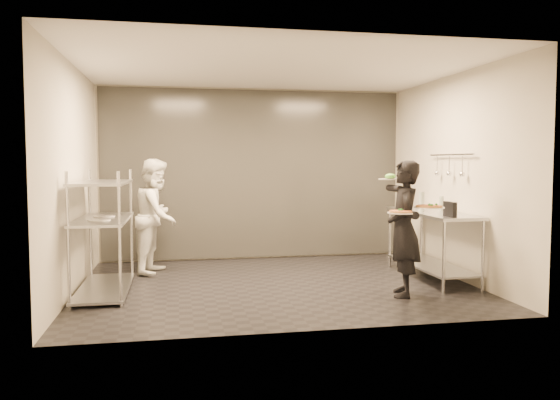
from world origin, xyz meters
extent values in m
cube|color=black|center=(0.00, 0.00, 0.00)|extent=(5.00, 4.00, 0.00)
cube|color=silver|center=(0.00, 0.00, 2.80)|extent=(5.00, 4.00, 0.00)
cube|color=beige|center=(0.00, 2.00, 1.40)|extent=(5.00, 0.00, 2.80)
cube|color=beige|center=(0.00, -2.00, 1.40)|extent=(5.00, 0.00, 2.80)
cube|color=beige|center=(-2.50, 0.00, 1.40)|extent=(0.00, 4.00, 2.80)
cube|color=beige|center=(2.50, 0.00, 1.40)|extent=(0.00, 4.00, 2.80)
cube|color=white|center=(0.00, 1.97, 1.40)|extent=(4.90, 0.04, 2.74)
cylinder|color=silver|center=(-2.42, -0.77, 0.75)|extent=(0.04, 0.04, 1.50)
cylinder|color=silver|center=(-2.42, 0.77, 0.75)|extent=(0.04, 0.04, 1.50)
cylinder|color=silver|center=(-1.88, -0.77, 0.75)|extent=(0.04, 0.04, 1.50)
cylinder|color=silver|center=(-1.88, 0.77, 0.75)|extent=(0.04, 0.04, 1.50)
cube|color=#A4A7AD|center=(-2.15, 0.00, 0.05)|extent=(0.60, 1.60, 0.03)
cube|color=#A4A7AD|center=(-2.15, 0.00, 0.90)|extent=(0.60, 1.60, 0.03)
cube|color=#A4A7AD|center=(-2.15, 0.00, 1.35)|extent=(0.60, 1.60, 0.03)
cylinder|color=silver|center=(-2.15, -0.35, 0.93)|extent=(0.26, 0.26, 0.01)
cylinder|color=silver|center=(-2.15, 0.10, 0.93)|extent=(0.26, 0.26, 0.01)
cylinder|color=silver|center=(1.92, -0.86, 0.45)|extent=(0.04, 0.04, 0.90)
cylinder|color=silver|center=(1.92, 0.86, 0.45)|extent=(0.04, 0.04, 0.90)
cylinder|color=silver|center=(2.44, -0.86, 0.45)|extent=(0.04, 0.04, 0.90)
cylinder|color=silver|center=(2.44, 0.86, 0.45)|extent=(0.04, 0.04, 0.90)
cube|color=#A4A7AD|center=(2.18, 0.00, 0.18)|extent=(0.57, 1.71, 0.03)
cube|color=#A4A7AD|center=(2.18, 0.00, 0.90)|extent=(0.60, 1.80, 0.04)
cylinder|color=silver|center=(2.44, 0.00, 1.70)|extent=(0.02, 1.20, 0.02)
cylinder|color=silver|center=(2.42, -0.35, 1.57)|extent=(0.01, 0.01, 0.22)
sphere|color=silver|center=(2.42, -0.35, 1.44)|extent=(0.07, 0.07, 0.07)
cylinder|color=silver|center=(2.42, 0.00, 1.57)|extent=(0.01, 0.01, 0.22)
sphere|color=silver|center=(2.42, 0.00, 1.44)|extent=(0.07, 0.07, 0.07)
cylinder|color=silver|center=(2.42, 0.35, 1.57)|extent=(0.01, 0.01, 0.22)
sphere|color=silver|center=(2.42, 0.35, 1.44)|extent=(0.07, 0.07, 0.07)
imported|color=black|center=(1.39, -0.87, 0.81)|extent=(0.54, 0.68, 1.62)
imported|color=white|center=(-1.55, 1.10, 0.82)|extent=(0.81, 0.93, 1.64)
cylinder|color=silver|center=(1.25, -1.11, 1.02)|extent=(0.31, 0.31, 0.01)
cylinder|color=#A8733C|center=(1.25, -1.11, 1.03)|extent=(0.27, 0.27, 0.02)
cylinder|color=#A93916|center=(1.25, -1.11, 1.04)|extent=(0.24, 0.24, 0.01)
sphere|color=#155914|center=(1.25, -1.11, 1.05)|extent=(0.04, 0.04, 0.04)
cylinder|color=silver|center=(1.59, -1.10, 1.08)|extent=(0.35, 0.35, 0.01)
cylinder|color=#A8733C|center=(1.59, -1.10, 1.09)|extent=(0.30, 0.30, 0.02)
cylinder|color=#A93916|center=(1.59, -1.10, 1.10)|extent=(0.27, 0.27, 0.01)
sphere|color=#155914|center=(1.59, -1.10, 1.11)|extent=(0.04, 0.04, 0.04)
cylinder|color=silver|center=(1.33, -0.58, 1.39)|extent=(0.29, 0.29, 0.01)
ellipsoid|color=#2B6A1A|center=(1.33, -0.58, 1.42)|extent=(0.13, 0.13, 0.07)
cube|color=black|center=(2.06, -0.72, 1.02)|extent=(0.06, 0.26, 0.19)
cylinder|color=#919E92|center=(2.03, 0.02, 1.06)|extent=(0.08, 0.08, 0.27)
cylinder|color=#919E92|center=(2.34, 0.06, 1.02)|extent=(0.06, 0.06, 0.21)
cylinder|color=black|center=(2.18, 0.80, 1.04)|extent=(0.07, 0.07, 0.24)
camera|label=1|loc=(-1.25, -6.93, 1.60)|focal=35.00mm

